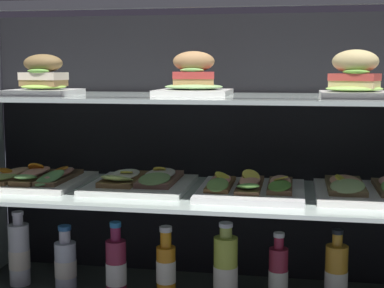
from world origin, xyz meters
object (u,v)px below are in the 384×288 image
(plated_roll_sandwich_center, at_px, (355,80))
(open_sandwich_tray_near_left_corner, at_px, (35,178))
(plated_roll_sandwich_near_left_corner, at_px, (195,81))
(open_sandwich_tray_right_of_center, at_px, (370,189))
(open_sandwich_tray_mid_right, at_px, (141,181))
(juice_bottle_back_left, at_px, (278,275))
(juice_bottle_back_center, at_px, (226,270))
(juice_bottle_near_post, at_px, (166,269))
(juice_bottle_front_second, at_px, (117,267))
(juice_bottle_front_left_end, at_px, (336,276))
(juice_bottle_tucked_behind, at_px, (66,264))
(juice_bottle_front_middle, at_px, (19,254))
(plated_roll_sandwich_left_of_center, at_px, (44,80))
(open_sandwich_tray_far_right, at_px, (251,187))

(plated_roll_sandwich_center, xyz_separation_m, open_sandwich_tray_near_left_corner, (-0.94, 0.06, -0.31))
(plated_roll_sandwich_near_left_corner, height_order, open_sandwich_tray_right_of_center, plated_roll_sandwich_near_left_corner)
(open_sandwich_tray_mid_right, bearing_deg, juice_bottle_back_left, 0.39)
(open_sandwich_tray_right_of_center, height_order, juice_bottle_back_center, open_sandwich_tray_right_of_center)
(juice_bottle_near_post, bearing_deg, open_sandwich_tray_near_left_corner, 178.51)
(open_sandwich_tray_mid_right, xyz_separation_m, juice_bottle_front_second, (-0.07, -0.03, -0.26))
(juice_bottle_front_left_end, bearing_deg, juice_bottle_tucked_behind, -179.30)
(juice_bottle_near_post, relative_size, juice_bottle_front_left_end, 0.97)
(juice_bottle_back_left, distance_m, juice_bottle_front_left_end, 0.17)
(plated_roll_sandwich_near_left_corner, relative_size, juice_bottle_front_middle, 0.87)
(juice_bottle_back_left, bearing_deg, juice_bottle_back_center, -173.11)
(plated_roll_sandwich_near_left_corner, bearing_deg, juice_bottle_tucked_behind, 179.69)
(plated_roll_sandwich_left_of_center, xyz_separation_m, plated_roll_sandwich_near_left_corner, (0.43, 0.07, -0.00))
(open_sandwich_tray_near_left_corner, height_order, juice_bottle_front_second, open_sandwich_tray_near_left_corner)
(juice_bottle_near_post, bearing_deg, plated_roll_sandwich_near_left_corner, 14.38)
(juice_bottle_near_post, distance_m, juice_bottle_back_left, 0.33)
(plated_roll_sandwich_center, relative_size, juice_bottle_front_middle, 0.73)
(juice_bottle_front_middle, relative_size, juice_bottle_back_left, 1.12)
(plated_roll_sandwich_near_left_corner, distance_m, plated_roll_sandwich_center, 0.45)
(open_sandwich_tray_near_left_corner, relative_size, juice_bottle_front_second, 1.37)
(plated_roll_sandwich_left_of_center, height_order, juice_bottle_front_second, plated_roll_sandwich_left_of_center)
(juice_bottle_front_middle, relative_size, juice_bottle_back_center, 0.99)
(juice_bottle_front_middle, bearing_deg, plated_roll_sandwich_near_left_corner, -0.75)
(plated_roll_sandwich_center, bearing_deg, juice_bottle_front_second, 175.81)
(juice_bottle_tucked_behind, relative_size, juice_bottle_front_left_end, 0.88)
(plated_roll_sandwich_center, xyz_separation_m, juice_bottle_front_middle, (-1.01, 0.08, -0.56))
(plated_roll_sandwich_left_of_center, bearing_deg, open_sandwich_tray_near_left_corner, 138.41)
(open_sandwich_tray_mid_right, relative_size, juice_bottle_near_post, 1.42)
(plated_roll_sandwich_near_left_corner, bearing_deg, open_sandwich_tray_right_of_center, -0.44)
(plated_roll_sandwich_near_left_corner, xyz_separation_m, open_sandwich_tray_right_of_center, (0.50, -0.00, -0.30))
(juice_bottle_near_post, height_order, juice_bottle_back_left, juice_bottle_near_post)
(juice_bottle_tucked_behind, height_order, juice_bottle_back_left, juice_bottle_back_left)
(open_sandwich_tray_right_of_center, relative_size, juice_bottle_tucked_behind, 1.56)
(plated_roll_sandwich_near_left_corner, distance_m, open_sandwich_tray_right_of_center, 0.58)
(open_sandwich_tray_mid_right, height_order, open_sandwich_tray_far_right, open_sandwich_tray_far_right)
(open_sandwich_tray_near_left_corner, xyz_separation_m, juice_bottle_back_center, (0.59, -0.00, -0.26))
(open_sandwich_tray_mid_right, relative_size, juice_bottle_front_left_end, 1.38)
(juice_bottle_tucked_behind, distance_m, juice_bottle_front_second, 0.18)
(juice_bottle_front_middle, height_order, juice_bottle_back_left, juice_bottle_front_middle)
(open_sandwich_tray_mid_right, xyz_separation_m, juice_bottle_near_post, (0.08, -0.02, -0.26))
(juice_bottle_front_left_end, bearing_deg, open_sandwich_tray_near_left_corner, -178.56)
(juice_bottle_back_center, relative_size, juice_bottle_back_left, 1.13)
(open_sandwich_tray_mid_right, xyz_separation_m, juice_bottle_back_left, (0.41, 0.00, -0.27))
(open_sandwich_tray_mid_right, distance_m, juice_bottle_near_post, 0.28)
(plated_roll_sandwich_center, xyz_separation_m, juice_bottle_front_left_end, (-0.02, 0.09, -0.57))
(open_sandwich_tray_right_of_center, bearing_deg, juice_bottle_back_left, 177.91)
(juice_bottle_front_middle, xyz_separation_m, juice_bottle_back_left, (0.82, -0.00, -0.01))
(open_sandwich_tray_near_left_corner, relative_size, juice_bottle_near_post, 1.42)
(plated_roll_sandwich_near_left_corner, height_order, juice_bottle_front_second, plated_roll_sandwich_near_left_corner)
(juice_bottle_front_left_end, bearing_deg, open_sandwich_tray_right_of_center, -11.03)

